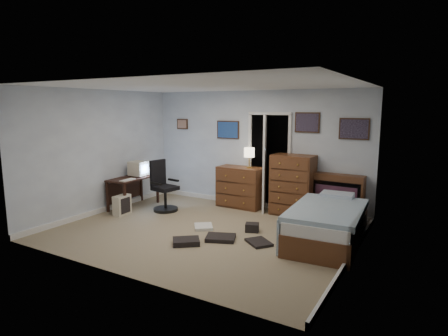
{
  "coord_description": "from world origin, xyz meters",
  "views": [
    {
      "loc": [
        3.45,
        -5.28,
        2.16
      ],
      "look_at": [
        0.22,
        0.3,
        1.1
      ],
      "focal_mm": 30.0,
      "sensor_mm": 36.0,
      "label": 1
    }
  ],
  "objects_px": {
    "office_chair": "(163,191)",
    "tall_dresser": "(293,185)",
    "low_dresser": "(241,187)",
    "bed": "(327,223)",
    "computer_desk": "(130,184)"
  },
  "relations": [
    {
      "from": "computer_desk",
      "to": "office_chair",
      "type": "relative_size",
      "value": 1.12
    },
    {
      "from": "computer_desk",
      "to": "bed",
      "type": "relative_size",
      "value": 0.58
    },
    {
      "from": "low_dresser",
      "to": "tall_dresser",
      "type": "relative_size",
      "value": 0.81
    },
    {
      "from": "low_dresser",
      "to": "bed",
      "type": "relative_size",
      "value": 0.48
    },
    {
      "from": "tall_dresser",
      "to": "bed",
      "type": "relative_size",
      "value": 0.59
    },
    {
      "from": "office_chair",
      "to": "tall_dresser",
      "type": "relative_size",
      "value": 0.87
    },
    {
      "from": "low_dresser",
      "to": "bed",
      "type": "xyz_separation_m",
      "value": [
        2.2,
        -1.22,
        -0.13
      ]
    },
    {
      "from": "low_dresser",
      "to": "bed",
      "type": "distance_m",
      "value": 2.52
    },
    {
      "from": "computer_desk",
      "to": "low_dresser",
      "type": "distance_m",
      "value": 2.39
    },
    {
      "from": "low_dresser",
      "to": "tall_dresser",
      "type": "xyz_separation_m",
      "value": [
        1.19,
        -0.02,
        0.17
      ]
    },
    {
      "from": "tall_dresser",
      "to": "low_dresser",
      "type": "bearing_deg",
      "value": -179.68
    },
    {
      "from": "office_chair",
      "to": "low_dresser",
      "type": "relative_size",
      "value": 1.07
    },
    {
      "from": "computer_desk",
      "to": "tall_dresser",
      "type": "relative_size",
      "value": 0.98
    },
    {
      "from": "office_chair",
      "to": "low_dresser",
      "type": "xyz_separation_m",
      "value": [
        1.27,
        1.07,
        0.03
      ]
    },
    {
      "from": "computer_desk",
      "to": "office_chair",
      "type": "xyz_separation_m",
      "value": [
        0.8,
        0.13,
        -0.1
      ]
    }
  ]
}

